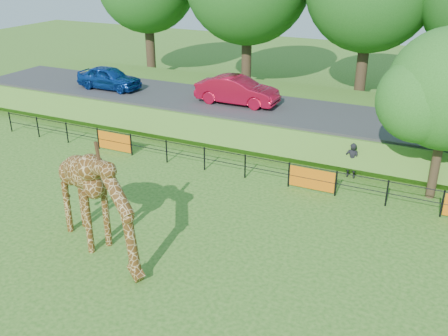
# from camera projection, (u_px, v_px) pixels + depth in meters

# --- Properties ---
(ground) EXTENTS (90.00, 90.00, 0.00)m
(ground) POSITION_uv_depth(u_px,v_px,m) (141.00, 277.00, 15.33)
(ground) COLOR #296018
(ground) RESTS_ON ground
(giraffe) EXTENTS (4.88, 2.84, 3.53)m
(giraffe) POSITION_uv_depth(u_px,v_px,m) (98.00, 203.00, 15.98)
(giraffe) COLOR #513010
(giraffe) RESTS_ON ground
(perimeter_fence) EXTENTS (28.07, 0.10, 1.10)m
(perimeter_fence) POSITION_uv_depth(u_px,v_px,m) (245.00, 166.00, 21.70)
(perimeter_fence) COLOR black
(perimeter_fence) RESTS_ON ground
(embankment) EXTENTS (40.00, 9.00, 1.30)m
(embankment) POSITION_uv_depth(u_px,v_px,m) (299.00, 116.00, 27.85)
(embankment) COLOR #296018
(embankment) RESTS_ON ground
(road) EXTENTS (40.00, 5.00, 0.12)m
(road) POSITION_uv_depth(u_px,v_px,m) (291.00, 111.00, 26.32)
(road) COLOR #2F3032
(road) RESTS_ON embankment
(car_blue) EXTENTS (4.02, 1.62, 1.37)m
(car_blue) POSITION_uv_depth(u_px,v_px,m) (109.00, 78.00, 30.01)
(car_blue) COLOR #123C98
(car_blue) RESTS_ON road
(car_red) EXTENTS (4.56, 1.63, 1.50)m
(car_red) POSITION_uv_depth(u_px,v_px,m) (237.00, 90.00, 27.09)
(car_red) COLOR #B40C2B
(car_red) RESTS_ON road
(visitor) EXTENTS (0.60, 0.40, 1.61)m
(visitor) POSITION_uv_depth(u_px,v_px,m) (352.00, 160.00, 21.66)
(visitor) COLOR black
(visitor) RESTS_ON ground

